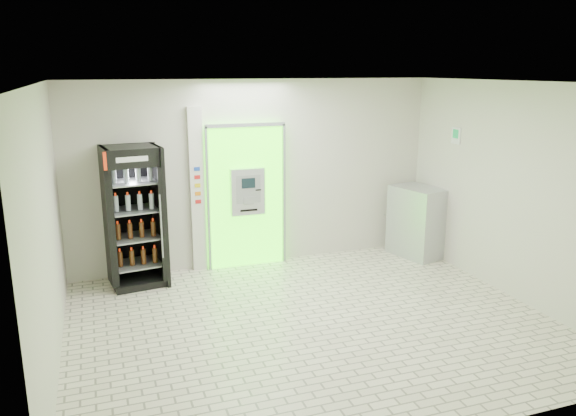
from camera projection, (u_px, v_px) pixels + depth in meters
name	position (u px, v px, depth m)	size (l,w,h in m)	color
ground	(312.00, 323.00, 7.17)	(6.00, 6.00, 0.00)	beige
room_shell	(314.00, 181.00, 6.72)	(6.00, 6.00, 6.00)	beige
atm_assembly	(246.00, 195.00, 9.03)	(1.30, 0.24, 2.33)	#3FFF12
pillar	(197.00, 190.00, 8.78)	(0.22, 0.11, 2.60)	silver
beverage_cooler	(135.00, 219.00, 8.27)	(0.87, 0.82, 2.08)	black
steel_cabinet	(417.00, 222.00, 9.62)	(0.82, 1.03, 1.20)	#B2B4BA
exit_sign	(456.00, 136.00, 8.89)	(0.02, 0.22, 0.26)	white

